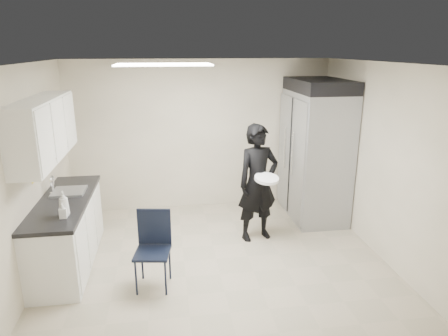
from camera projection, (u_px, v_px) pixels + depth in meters
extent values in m
plane|color=tan|center=(216.00, 259.00, 5.47)|extent=(4.50, 4.50, 0.00)
plane|color=white|center=(215.00, 63.00, 4.71)|extent=(4.50, 4.50, 0.00)
plane|color=beige|center=(201.00, 135.00, 6.98)|extent=(4.50, 0.00, 4.50)
plane|color=beige|center=(29.00, 176.00, 4.77)|extent=(0.00, 4.00, 4.00)
plane|color=beige|center=(380.00, 161.00, 5.41)|extent=(0.00, 4.00, 4.00)
cube|color=white|center=(164.00, 65.00, 5.01)|extent=(1.20, 0.60, 0.02)
cube|color=silver|center=(67.00, 233.00, 5.25)|extent=(0.60, 1.90, 0.86)
cube|color=black|center=(63.00, 201.00, 5.12)|extent=(0.64, 1.95, 0.05)
cube|color=gray|center=(69.00, 195.00, 5.37)|extent=(0.42, 0.40, 0.14)
cylinder|color=silver|center=(52.00, 186.00, 5.29)|extent=(0.02, 0.02, 0.24)
cube|color=silver|center=(44.00, 129.00, 4.83)|extent=(0.35, 1.80, 0.75)
cube|color=black|center=(62.00, 128.00, 5.97)|extent=(0.22, 0.30, 0.35)
cube|color=yellow|center=(33.00, 180.00, 4.89)|extent=(0.00, 0.12, 0.07)
cube|color=yellow|center=(39.00, 178.00, 5.09)|extent=(0.00, 0.12, 0.07)
cube|color=gray|center=(315.00, 156.00, 6.63)|extent=(0.80, 1.35, 2.10)
cube|color=black|center=(320.00, 86.00, 6.29)|extent=(0.80, 1.35, 0.20)
cube|color=black|center=(152.00, 253.00, 4.71)|extent=(0.46, 0.46, 0.91)
imported|color=black|center=(258.00, 183.00, 5.84)|extent=(0.73, 0.58, 1.75)
cylinder|color=white|center=(267.00, 179.00, 5.58)|extent=(0.42, 0.42, 0.04)
imported|color=white|center=(64.00, 204.00, 4.58)|extent=(0.15, 0.15, 0.30)
imported|color=#B3B2BF|center=(63.00, 210.00, 4.53)|extent=(0.09, 0.09, 0.18)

